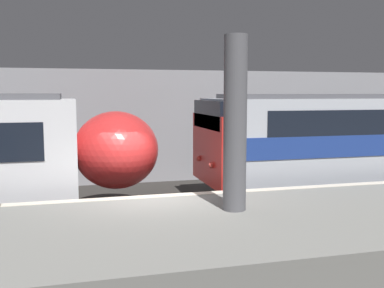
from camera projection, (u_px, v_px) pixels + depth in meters
ground_plane at (154, 236)px, 11.14m from camera, size 120.00×120.00×0.00m
platform at (175, 248)px, 8.77m from camera, size 40.00×4.81×1.05m
station_rear_barrier at (123, 127)px, 17.41m from camera, size 50.00×0.15×4.43m
support_pillar_near at (235, 124)px, 9.43m from camera, size 0.49×0.49×3.70m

